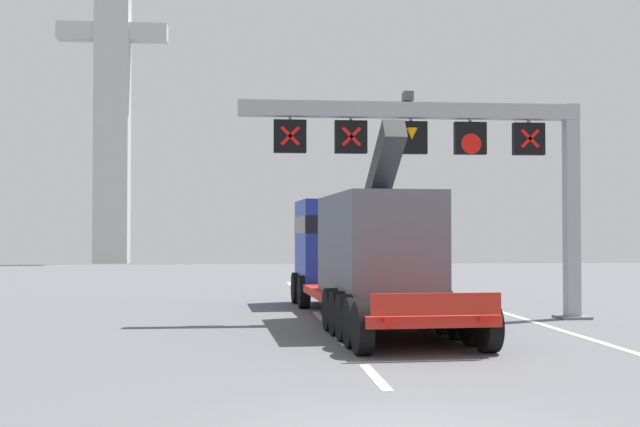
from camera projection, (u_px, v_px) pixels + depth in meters
name	position (u px, v px, depth m)	size (l,w,h in m)	color
lane_markings	(328.00, 326.00, 21.96)	(0.20, 39.08, 0.01)	silver
edge_line_right	(542.00, 325.00, 22.27)	(0.20, 63.00, 0.01)	silver
overhead_lane_gantry	(453.00, 146.00, 23.66)	(10.25, 0.90, 6.61)	#9EA0A5
heavy_haul_truck_red	(359.00, 251.00, 24.26)	(3.61, 14.16, 5.30)	red
bridge_pylon_distant	(113.00, 72.00, 67.63)	(9.00, 2.00, 31.02)	#B7B7B2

